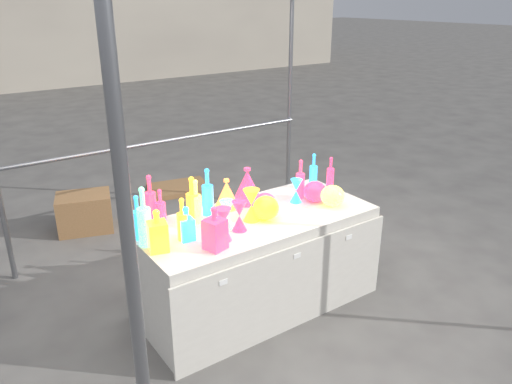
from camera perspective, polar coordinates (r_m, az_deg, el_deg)
ground at (r=4.08m, az=0.00°, el=-12.51°), size 80.00×80.00×0.00m
display_table at (r=3.87m, az=0.08°, el=-7.99°), size 1.84×0.83×0.75m
cardboard_box_closed at (r=5.46m, az=-18.98°, el=-2.21°), size 0.63×0.53×0.39m
cardboard_box_flat at (r=6.33m, az=-8.80°, el=0.44°), size 0.81×0.64×0.06m
bottle_0 at (r=3.59m, az=-7.29°, el=-0.87°), size 0.12×0.12×0.35m
bottle_1 at (r=3.42m, az=-13.38°, el=-2.83°), size 0.09×0.09×0.32m
bottle_2 at (r=3.63m, az=-11.98°, el=-0.82°), size 0.10×0.10×0.37m
bottle_3 at (r=3.59m, az=-10.84°, el=-1.73°), size 0.08×0.08×0.28m
bottle_4 at (r=3.59m, az=-6.86°, el=-1.06°), size 0.09×0.09×0.33m
bottle_5 at (r=3.30m, az=-12.69°, el=-2.76°), size 0.10×0.10×0.41m
bottle_6 at (r=3.35m, az=-8.40°, el=-3.07°), size 0.09×0.09×0.30m
bottle_7 at (r=3.70m, az=-5.56°, el=0.03°), size 0.11×0.11×0.36m
decanter_0 at (r=3.24m, az=-11.20°, el=-4.30°), size 0.15×0.15×0.29m
decanter_1 at (r=3.21m, az=-4.73°, el=-4.11°), size 0.16×0.16×0.30m
decanter_2 at (r=3.36m, az=-7.97°, el=-3.55°), size 0.10×0.10×0.24m
hourglass_0 at (r=3.33m, az=-3.77°, el=-3.71°), size 0.15×0.15×0.23m
hourglass_1 at (r=3.47m, az=-1.92°, el=-2.74°), size 0.11×0.11×0.22m
hourglass_3 at (r=3.50m, az=-3.32°, el=-2.56°), size 0.12×0.12×0.21m
hourglass_4 at (r=3.61m, az=-0.54°, el=-1.50°), size 0.15×0.15×0.24m
hourglass_5 at (r=3.95m, az=4.63°, el=0.14°), size 0.11×0.11×0.19m
globe_0 at (r=3.65m, az=1.14°, el=-1.97°), size 0.24×0.24×0.16m
globe_1 at (r=3.92m, az=8.74°, el=-0.56°), size 0.21×0.21×0.15m
globe_2 at (r=3.77m, az=1.04°, el=-1.36°), size 0.20×0.20×0.13m
globe_3 at (r=3.99m, az=6.74°, el=-0.07°), size 0.20×0.20×0.15m
lampshade_0 at (r=3.84m, az=-3.37°, el=-0.16°), size 0.25×0.25×0.23m
lampshade_2 at (r=3.93m, az=-1.00°, el=0.79°), size 0.29×0.29×0.29m
bottle_8 at (r=4.25m, az=6.59°, el=2.43°), size 0.07×0.07×0.31m
bottle_9 at (r=4.02m, az=5.08°, el=1.51°), size 0.09×0.09×0.32m
bottle_10 at (r=4.26m, az=8.50°, el=2.19°), size 0.07×0.07×0.28m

